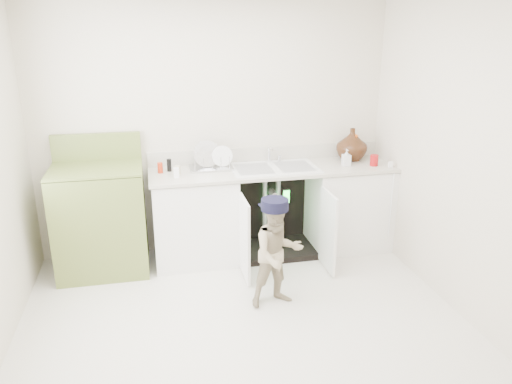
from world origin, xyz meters
TOP-DOWN VIEW (x-y plane):
  - ground at (0.00, 0.00)m, footprint 3.50×3.50m
  - room_shell at (0.00, 0.00)m, footprint 6.00×5.50m
  - counter_run at (0.58, 1.21)m, footprint 2.44×1.02m
  - avocado_stove at (-1.13, 1.18)m, footprint 0.82×0.65m
  - repair_worker at (0.33, 0.21)m, footprint 0.53×0.86m

SIDE VIEW (x-z plane):
  - ground at x=0.00m, z-range 0.00..0.00m
  - repair_worker at x=0.33m, z-range 0.01..0.94m
  - counter_run at x=0.58m, z-range -0.14..1.09m
  - avocado_stove at x=-1.13m, z-range -0.11..1.16m
  - room_shell at x=0.00m, z-range 0.62..1.88m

